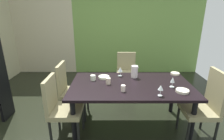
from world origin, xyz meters
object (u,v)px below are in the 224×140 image
object	(u,v)px
chair_left_near	(59,106)
cup_right	(122,88)
cup_corner	(107,81)
serving_bowl_center	(103,77)
wine_glass_front	(172,80)
pitcher_near_window	(134,71)
serving_bowl_east	(174,74)
chair_right_near	(205,104)
wine_glass_near_shelf	(160,88)
dining_table	(130,89)
chair_left_far	(69,88)
cup_south	(92,78)
serving_bowl_rear	(181,91)
wine_glass_north	(119,70)
chair_head_far	(126,70)

from	to	relation	value
chair_left_near	cup_right	bearing A→B (deg)	92.77
cup_corner	serving_bowl_center	bearing A→B (deg)	107.65
wine_glass_front	pitcher_near_window	xyz separation A→B (m)	(-0.50, 0.39, -0.00)
chair_left_near	serving_bowl_east	world-z (taller)	chair_left_near
chair_right_near	wine_glass_near_shelf	distance (m)	0.75
dining_table	serving_bowl_center	xyz separation A→B (m)	(-0.42, 0.24, 0.09)
serving_bowl_east	cup_corner	bearing A→B (deg)	-160.66
chair_right_near	pitcher_near_window	bearing A→B (deg)	58.41
chair_left_far	cup_south	size ratio (longest dim) A/B	11.64
serving_bowl_center	pitcher_near_window	xyz separation A→B (m)	(0.51, 0.05, 0.08)
serving_bowl_east	cup_right	world-z (taller)	cup_right
chair_right_near	cup_right	size ratio (longest dim) A/B	11.91
chair_left_far	serving_bowl_rear	distance (m)	1.80
chair_left_near	serving_bowl_rear	world-z (taller)	chair_left_near
chair_left_near	cup_south	world-z (taller)	chair_left_near
wine_glass_front	serving_bowl_rear	xyz separation A→B (m)	(0.09, -0.17, -0.09)
wine_glass_front	serving_bowl_center	xyz separation A→B (m)	(-1.01, 0.35, -0.09)
cup_south	wine_glass_near_shelf	bearing A→B (deg)	-29.93
chair_right_near	wine_glass_north	xyz separation A→B (m)	(-1.18, 0.64, 0.29)
chair_right_near	serving_bowl_center	size ratio (longest dim) A/B	5.80
chair_left_far	serving_bowl_center	xyz separation A→B (m)	(0.60, -0.04, 0.22)
wine_glass_north	cup_south	world-z (taller)	wine_glass_north
wine_glass_front	cup_south	distance (m)	1.21
chair_left_near	wine_glass_near_shelf	distance (m)	1.40
wine_glass_near_shelf	cup_corner	size ratio (longest dim) A/B	1.55
serving_bowl_center	cup_corner	bearing A→B (deg)	-72.35
wine_glass_front	serving_bowl_center	world-z (taller)	wine_glass_front
wine_glass_north	serving_bowl_rear	size ratio (longest dim) A/B	0.87
wine_glass_near_shelf	pitcher_near_window	world-z (taller)	pitcher_near_window
cup_right	cup_south	bearing A→B (deg)	138.80
chair_head_far	chair_left_far	bearing A→B (deg)	43.93
pitcher_near_window	dining_table	bearing A→B (deg)	-106.62
chair_left_near	wine_glass_near_shelf	world-z (taller)	chair_left_near
wine_glass_near_shelf	cup_right	xyz separation A→B (m)	(-0.48, 0.14, -0.07)
dining_table	wine_glass_north	size ratio (longest dim) A/B	11.89
chair_right_near	serving_bowl_east	xyz separation A→B (m)	(-0.21, 0.70, 0.19)
dining_table	cup_south	world-z (taller)	cup_south
wine_glass_near_shelf	cup_right	bearing A→B (deg)	163.97
serving_bowl_center	chair_left_far	bearing A→B (deg)	175.84
chair_left_far	pitcher_near_window	size ratio (longest dim) A/B	4.84
pitcher_near_window	cup_south	bearing A→B (deg)	-168.95
cup_corner	cup_south	world-z (taller)	cup_corner
chair_head_far	cup_south	distance (m)	1.34
serving_bowl_rear	cup_corner	distance (m)	1.06
chair_right_near	cup_corner	distance (m)	1.42
chair_right_near	cup_south	world-z (taller)	chair_right_near
wine_glass_front	cup_south	world-z (taller)	wine_glass_front
chair_left_near	cup_corner	xyz separation A→B (m)	(0.67, 0.29, 0.26)
cup_corner	cup_right	xyz separation A→B (m)	(0.21, -0.25, -0.00)
chair_head_far	cup_south	size ratio (longest dim) A/B	10.77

